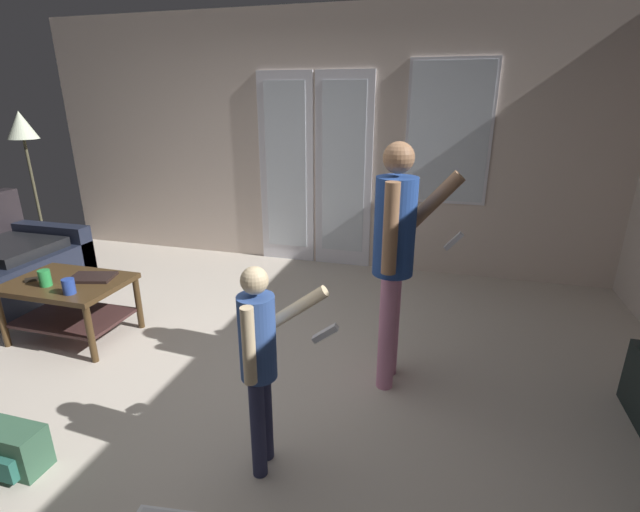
# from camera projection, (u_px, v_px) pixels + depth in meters

# --- Properties ---
(ground_plane) EXTENTS (6.39, 5.12, 0.02)m
(ground_plane) POSITION_uv_depth(u_px,v_px,m) (209.00, 383.00, 3.07)
(ground_plane) COLOR beige
(wall_back_with_doors) EXTENTS (6.39, 0.09, 2.73)m
(wall_back_with_doors) POSITION_uv_depth(u_px,v_px,m) (317.00, 145.00, 4.91)
(wall_back_with_doors) COLOR beige
(wall_back_with_doors) RESTS_ON ground_plane
(coffee_table) EXTENTS (0.88, 0.61, 0.48)m
(coffee_table) POSITION_uv_depth(u_px,v_px,m) (70.00, 297.00, 3.53)
(coffee_table) COLOR #44301A
(coffee_table) RESTS_ON ground_plane
(person_adult) EXTENTS (0.54, 0.43, 1.59)m
(person_adult) POSITION_uv_depth(u_px,v_px,m) (395.00, 247.00, 2.78)
(person_adult) COLOR pink
(person_adult) RESTS_ON ground_plane
(person_child) EXTENTS (0.45, 0.33, 1.11)m
(person_child) POSITION_uv_depth(u_px,v_px,m) (260.00, 354.00, 2.15)
(person_child) COLOR #2E3154
(person_child) RESTS_ON ground_plane
(floor_lamp) EXTENTS (0.30, 0.30, 1.69)m
(floor_lamp) POSITION_uv_depth(u_px,v_px,m) (23.00, 136.00, 4.71)
(floor_lamp) COLOR #332921
(floor_lamp) RESTS_ON ground_plane
(backpack) EXTENTS (0.33, 0.21, 0.24)m
(backpack) POSITION_uv_depth(u_px,v_px,m) (12.00, 450.00, 2.31)
(backpack) COLOR #375E45
(backpack) RESTS_ON ground_plane
(laptop_closed) EXTENTS (0.37, 0.29, 0.02)m
(laptop_closed) POSITION_uv_depth(u_px,v_px,m) (92.00, 277.00, 3.53)
(laptop_closed) COLOR black
(laptop_closed) RESTS_ON coffee_table
(cup_near_edge) EXTENTS (0.09, 0.09, 0.11)m
(cup_near_edge) POSITION_uv_depth(u_px,v_px,m) (69.00, 286.00, 3.25)
(cup_near_edge) COLOR #28439D
(cup_near_edge) RESTS_ON coffee_table
(cup_by_laptop) EXTENTS (0.09, 0.09, 0.12)m
(cup_by_laptop) POSITION_uv_depth(u_px,v_px,m) (45.00, 278.00, 3.38)
(cup_by_laptop) COLOR green
(cup_by_laptop) RESTS_ON coffee_table
(tv_remote_black) EXTENTS (0.16, 0.15, 0.02)m
(tv_remote_black) POSITION_uv_depth(u_px,v_px,m) (38.00, 279.00, 3.51)
(tv_remote_black) COLOR black
(tv_remote_black) RESTS_ON coffee_table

